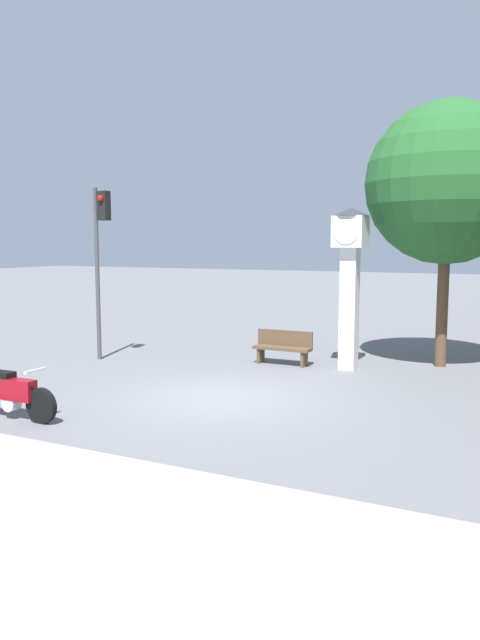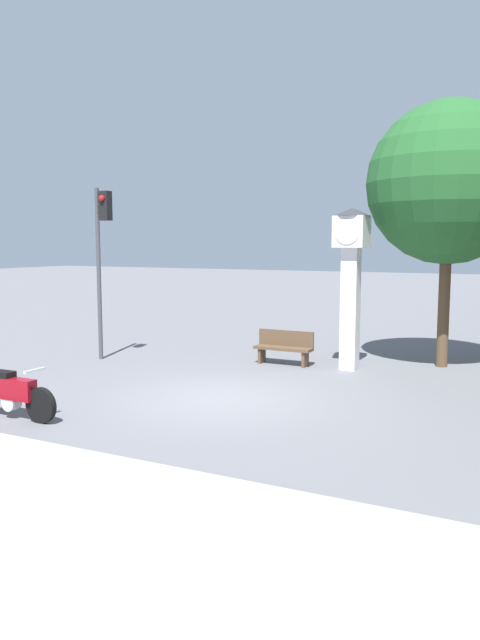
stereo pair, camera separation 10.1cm
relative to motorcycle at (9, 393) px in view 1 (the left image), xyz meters
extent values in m
plane|color=slate|center=(2.83, 3.08, -0.48)|extent=(120.00, 120.00, 0.00)
cylinder|color=black|center=(0.80, 0.01, -0.15)|extent=(0.66, 0.12, 0.66)
cube|color=maroon|center=(0.01, 0.00, 0.10)|extent=(1.21, 0.25, 0.40)
cube|color=black|center=(-0.21, 0.00, 0.35)|extent=(0.62, 0.26, 0.11)
cylinder|color=silver|center=(0.06, 0.00, -0.18)|extent=(0.31, 0.22, 0.31)
cube|color=silver|center=(0.68, 0.01, 0.49)|extent=(0.07, 0.49, 0.04)
cube|color=white|center=(4.32, 7.35, 1.11)|extent=(0.42, 0.42, 3.17)
cube|color=white|center=(4.32, 7.35, 3.09)|extent=(0.80, 0.80, 0.80)
cylinder|color=white|center=(4.32, 6.94, 3.09)|extent=(0.64, 0.02, 0.64)
cone|color=#333338|center=(4.32, 7.35, 3.59)|extent=(0.96, 0.96, 0.20)
cylinder|color=#47474C|center=(-2.42, 5.56, 1.92)|extent=(0.12, 0.12, 4.80)
cube|color=black|center=(-2.12, 5.56, 3.82)|extent=(0.28, 0.24, 0.80)
sphere|color=red|center=(-2.12, 5.41, 4.02)|extent=(0.16, 0.16, 0.16)
cylinder|color=brown|center=(6.41, 8.86, 1.09)|extent=(0.30, 0.30, 3.14)
sphere|color=#235B28|center=(6.41, 8.86, 4.35)|extent=(4.21, 4.21, 4.21)
cube|color=brown|center=(2.54, 7.13, -0.03)|extent=(1.60, 0.44, 0.08)
cube|color=brown|center=(2.54, 7.32, 0.22)|extent=(1.60, 0.06, 0.44)
cube|color=brown|center=(1.90, 7.13, -0.27)|extent=(0.08, 0.35, 0.41)
cube|color=brown|center=(3.18, 7.13, -0.27)|extent=(0.08, 0.35, 0.41)
camera|label=1|loc=(9.03, -8.25, 2.79)|focal=35.00mm
camera|label=2|loc=(9.12, -8.20, 2.79)|focal=35.00mm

